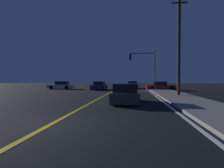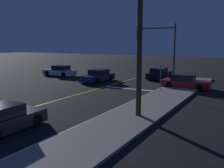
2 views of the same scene
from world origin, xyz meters
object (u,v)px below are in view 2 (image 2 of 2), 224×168
at_px(car_far_approaching_navy, 98,76).
at_px(utility_pole_right, 140,24).
at_px(traffic_signal_near_right, 161,45).
at_px(car_side_waiting_charcoal, 4,119).
at_px(car_distant_tail_black, 159,74).
at_px(car_parked_curb_white, 60,71).
at_px(car_following_oncoming_red, 185,82).
at_px(street_sign_corner, 161,73).

distance_m(car_far_approaching_navy, utility_pole_right, 15.40).
distance_m(car_far_approaching_navy, traffic_signal_near_right, 8.13).
height_order(car_side_waiting_charcoal, traffic_signal_near_right, traffic_signal_near_right).
relative_size(car_distant_tail_black, traffic_signal_near_right, 0.73).
xyz_separation_m(car_far_approaching_navy, car_parked_curb_white, (-7.21, 1.90, -0.00)).
bearing_deg(traffic_signal_near_right, car_side_waiting_charcoal, 81.47).
bearing_deg(car_distant_tail_black, car_following_oncoming_red, -48.81).
bearing_deg(car_side_waiting_charcoal, car_following_oncoming_red, 72.60).
distance_m(car_distant_tail_black, car_parked_curb_white, 13.02).
relative_size(car_following_oncoming_red, car_far_approaching_navy, 0.99).
distance_m(car_side_waiting_charcoal, utility_pole_right, 8.71).
distance_m(car_following_oncoming_red, street_sign_corner, 3.82).
bearing_deg(street_sign_corner, car_side_waiting_charcoal, -104.64).
bearing_deg(car_following_oncoming_red, utility_pole_right, -0.73).
bearing_deg(street_sign_corner, car_distant_tail_black, 109.94).
bearing_deg(car_following_oncoming_red, car_side_waiting_charcoal, -17.17).
distance_m(car_following_oncoming_red, car_distant_tail_black, 6.70).
height_order(car_distant_tail_black, street_sign_corner, street_sign_corner).
xyz_separation_m(car_distant_tail_black, traffic_signal_near_right, (2.02, -5.68, 3.48)).
relative_size(car_far_approaching_navy, street_sign_corner, 1.81).
xyz_separation_m(car_far_approaching_navy, car_distant_tail_black, (5.32, 5.44, -0.00)).
distance_m(car_following_oncoming_red, car_parked_curb_white, 16.98).
bearing_deg(street_sign_corner, traffic_signal_near_right, 110.67).
bearing_deg(car_parked_curb_white, car_following_oncoming_red, -96.36).
bearing_deg(car_far_approaching_navy, car_parked_curb_white, -12.01).
height_order(traffic_signal_near_right, utility_pole_right, utility_pole_right).
height_order(car_following_oncoming_red, car_parked_curb_white, same).
xyz_separation_m(car_following_oncoming_red, utility_pole_right, (0.09, -11.26, 4.77)).
bearing_deg(traffic_signal_near_right, car_parked_curb_white, -8.33).
xyz_separation_m(car_side_waiting_charcoal, car_distant_tail_black, (0.39, 21.75, 0.00)).
height_order(utility_pole_right, street_sign_corner, utility_pole_right).
relative_size(car_following_oncoming_red, car_distant_tail_black, 1.03).
relative_size(traffic_signal_near_right, street_sign_corner, 2.40).
distance_m(car_following_oncoming_red, car_far_approaching_navy, 9.71).
bearing_deg(car_following_oncoming_red, car_far_approaching_navy, -88.99).
bearing_deg(utility_pole_right, car_side_waiting_charcoal, -131.89).
xyz_separation_m(car_far_approaching_navy, utility_pole_right, (9.80, -10.88, 4.77)).
bearing_deg(utility_pole_right, car_far_approaching_navy, 132.00).
bearing_deg(utility_pole_right, street_sign_corner, 100.11).
height_order(car_side_waiting_charcoal, utility_pole_right, utility_pole_right).
bearing_deg(car_side_waiting_charcoal, car_far_approaching_navy, 105.39).
distance_m(car_following_oncoming_red, car_side_waiting_charcoal, 17.35).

